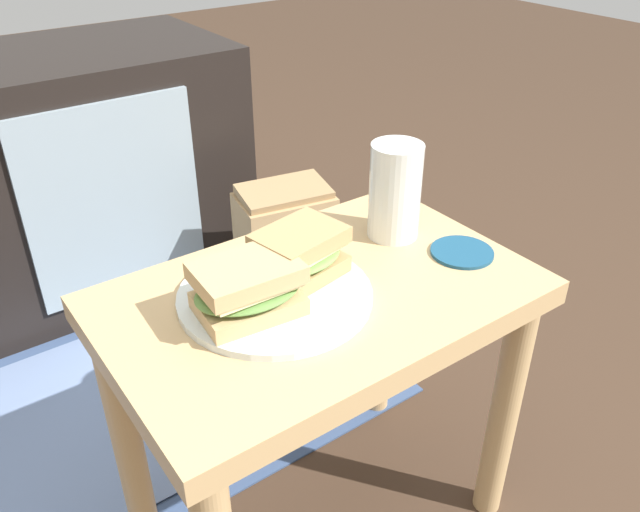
# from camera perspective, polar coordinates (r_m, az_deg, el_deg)

# --- Properties ---
(side_table) EXTENTS (0.56, 0.36, 0.46)m
(side_table) POSITION_cam_1_polar(r_m,az_deg,el_deg) (0.90, -0.04, -7.65)
(side_table) COLOR tan
(side_table) RESTS_ON ground
(tv_cabinet) EXTENTS (0.96, 0.46, 0.58)m
(tv_cabinet) POSITION_cam_1_polar(r_m,az_deg,el_deg) (1.67, -23.93, 5.76)
(tv_cabinet) COLOR black
(tv_cabinet) RESTS_ON ground
(area_rug) EXTENTS (1.18, 0.63, 0.01)m
(area_rug) POSITION_cam_1_polar(r_m,az_deg,el_deg) (1.38, -19.50, -13.42)
(area_rug) COLOR #384C72
(area_rug) RESTS_ON ground
(plate) EXTENTS (0.25, 0.25, 0.01)m
(plate) POSITION_cam_1_polar(r_m,az_deg,el_deg) (0.83, -3.95, -3.44)
(plate) COLOR silver
(plate) RESTS_ON side_table
(sandwich_front) EXTENTS (0.14, 0.11, 0.07)m
(sandwich_front) POSITION_cam_1_polar(r_m,az_deg,el_deg) (0.78, -6.50, -2.71)
(sandwich_front) COLOR tan
(sandwich_front) RESTS_ON plate
(sandwich_back) EXTENTS (0.13, 0.11, 0.07)m
(sandwich_back) POSITION_cam_1_polar(r_m,az_deg,el_deg) (0.84, -1.77, 0.22)
(sandwich_back) COLOR tan
(sandwich_back) RESTS_ON plate
(beer_glass) EXTENTS (0.08, 0.08, 0.14)m
(beer_glass) POSITION_cam_1_polar(r_m,az_deg,el_deg) (0.95, 6.57, 5.47)
(beer_glass) COLOR silver
(beer_glass) RESTS_ON side_table
(coaster) EXTENTS (0.09, 0.09, 0.01)m
(coaster) POSITION_cam_1_polar(r_m,az_deg,el_deg) (0.94, 12.33, 0.33)
(coaster) COLOR navy
(coaster) RESTS_ON side_table
(paper_bag) EXTENTS (0.23, 0.17, 0.33)m
(paper_bag) POSITION_cam_1_polar(r_m,az_deg,el_deg) (1.52, -3.01, 0.43)
(paper_bag) COLOR tan
(paper_bag) RESTS_ON ground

